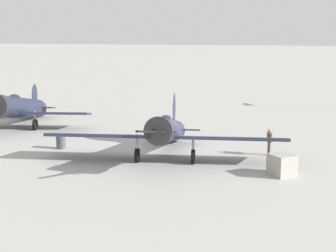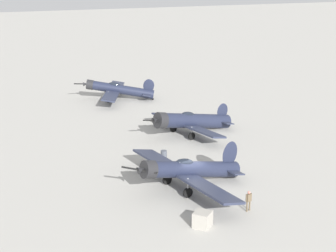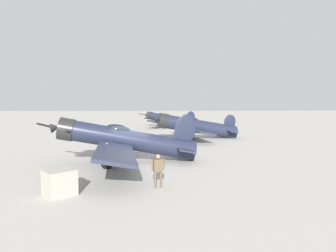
{
  "view_description": "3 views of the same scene",
  "coord_description": "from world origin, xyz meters",
  "px_view_note": "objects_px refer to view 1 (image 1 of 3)",
  "views": [
    {
      "loc": [
        6.37,
        -29.04,
        7.41
      ],
      "look_at": [
        -0.0,
        0.0,
        1.8
      ],
      "focal_mm": 55.81,
      "sensor_mm": 36.0,
      "label": 1
    },
    {
      "loc": [
        35.96,
        -19.04,
        17.08
      ],
      "look_at": [
        -12.0,
        3.29,
        1.6
      ],
      "focal_mm": 57.19,
      "sensor_mm": 36.0,
      "label": 2
    },
    {
      "loc": [
        18.43,
        1.09,
        3.82
      ],
      "look_at": [
        -12.0,
        3.29,
        1.6
      ],
      "focal_mm": 29.45,
      "sensor_mm": 36.0,
      "label": 3
    }
  ],
  "objects_px": {
    "airplane_foreground": "(167,132)",
    "ground_crew_mechanic": "(269,139)",
    "equipment_crate": "(282,165)",
    "airplane_mid_apron": "(17,108)",
    "fuel_drum": "(61,141)"
  },
  "relations": [
    {
      "from": "equipment_crate",
      "to": "fuel_drum",
      "type": "height_order",
      "value": "equipment_crate"
    },
    {
      "from": "airplane_foreground",
      "to": "ground_crew_mechanic",
      "type": "distance_m",
      "value": 6.1
    },
    {
      "from": "airplane_foreground",
      "to": "fuel_drum",
      "type": "distance_m",
      "value": 7.16
    },
    {
      "from": "airplane_foreground",
      "to": "equipment_crate",
      "type": "distance_m",
      "value": 6.93
    },
    {
      "from": "fuel_drum",
      "to": "equipment_crate",
      "type": "bearing_deg",
      "value": -13.41
    },
    {
      "from": "ground_crew_mechanic",
      "to": "equipment_crate",
      "type": "bearing_deg",
      "value": -94.12
    },
    {
      "from": "airplane_foreground",
      "to": "airplane_mid_apron",
      "type": "distance_m",
      "value": 14.93
    },
    {
      "from": "airplane_foreground",
      "to": "airplane_mid_apron",
      "type": "height_order",
      "value": "airplane_foreground"
    },
    {
      "from": "airplane_foreground",
      "to": "ground_crew_mechanic",
      "type": "bearing_deg",
      "value": 103.66
    },
    {
      "from": "airplane_foreground",
      "to": "fuel_drum",
      "type": "xyz_separation_m",
      "value": [
        -7.0,
        1.01,
        -1.13
      ]
    },
    {
      "from": "airplane_mid_apron",
      "to": "fuel_drum",
      "type": "xyz_separation_m",
      "value": [
        6.16,
        -6.03,
        -1.01
      ]
    },
    {
      "from": "airplane_foreground",
      "to": "airplane_mid_apron",
      "type": "bearing_deg",
      "value": -124.29
    },
    {
      "from": "airplane_foreground",
      "to": "equipment_crate",
      "type": "xyz_separation_m",
      "value": [
        6.49,
        -2.2,
        -1.03
      ]
    },
    {
      "from": "airplane_mid_apron",
      "to": "fuel_drum",
      "type": "height_order",
      "value": "airplane_mid_apron"
    },
    {
      "from": "ground_crew_mechanic",
      "to": "fuel_drum",
      "type": "bearing_deg",
      "value": 170.24
    }
  ]
}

